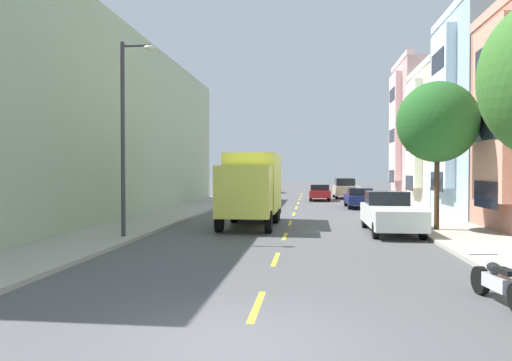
{
  "coord_description": "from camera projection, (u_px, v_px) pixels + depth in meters",
  "views": [
    {
      "loc": [
        1.04,
        -7.22,
        2.65
      ],
      "look_at": [
        -2.25,
        21.32,
        2.06
      ],
      "focal_mm": 33.56,
      "sensor_mm": 36.0,
      "label": 1
    }
  ],
  "objects": [
    {
      "name": "ground_plane",
      "position": [
        298.0,
        205.0,
        37.14
      ],
      "size": [
        160.0,
        160.0,
        0.0
      ],
      "primitive_type": "plane",
      "color": "#4C4C4F"
    },
    {
      "name": "street_lamp",
      "position": [
        126.0,
        125.0,
        18.21
      ],
      "size": [
        1.35,
        0.28,
        7.4
      ],
      "color": "#38383D",
      "rests_on": "sidewalk_left"
    },
    {
      "name": "parked_pickup_white",
      "position": [
        390.0,
        213.0,
        20.43
      ],
      "size": [
        2.03,
        5.31,
        1.73
      ],
      "color": "silver",
      "rests_on": "ground_plane"
    },
    {
      "name": "parked_sedan_navy",
      "position": [
        359.0,
        197.0,
        33.96
      ],
      "size": [
        1.87,
        4.53,
        1.43
      ],
      "color": "navy",
      "rests_on": "ground_plane"
    },
    {
      "name": "lane_centerline_dashes",
      "position": [
        295.0,
        211.0,
        31.68
      ],
      "size": [
        0.14,
        47.2,
        0.01
      ],
      "color": "yellow",
      "rests_on": "ground_plane"
    },
    {
      "name": "townhouse_fourth_cream",
      "position": [
        497.0,
        139.0,
        33.98
      ],
      "size": [
        11.76,
        7.44,
        10.2
      ],
      "color": "beige",
      "rests_on": "ground_plane"
    },
    {
      "name": "delivery_box_truck",
      "position": [
        252.0,
        185.0,
        23.19
      ],
      "size": [
        2.41,
        7.08,
        3.47
      ],
      "color": "#D8D84C",
      "rests_on": "ground_plane"
    },
    {
      "name": "townhouse_fifth_rose",
      "position": [
        468.0,
        132.0,
        41.49
      ],
      "size": [
        12.63,
        7.44,
        12.42
      ],
      "color": "#CC9E9E",
      "rests_on": "ground_plane"
    },
    {
      "name": "parked_suv_champagne",
      "position": [
        344.0,
        188.0,
        45.56
      ],
      "size": [
        2.06,
        4.84,
        1.93
      ],
      "color": "tan",
      "rests_on": "ground_plane"
    },
    {
      "name": "street_tree_second",
      "position": [
        437.0,
        122.0,
        20.41
      ],
      "size": [
        3.4,
        3.4,
        6.32
      ],
      "color": "#47331E",
      "rests_on": "sidewalk_right"
    },
    {
      "name": "sidewalk_right",
      "position": [
        396.0,
        207.0,
        34.34
      ],
      "size": [
        3.2,
        120.0,
        0.14
      ],
      "primitive_type": "cube",
      "color": "#A39E93",
      "rests_on": "ground_plane"
    },
    {
      "name": "apartment_block_opposite",
      "position": [
        64.0,
        127.0,
        28.67
      ],
      "size": [
        10.0,
        36.0,
        10.49
      ],
      "primitive_type": "cube",
      "color": "#99AD8E",
      "rests_on": "ground_plane"
    },
    {
      "name": "parked_motorcycle",
      "position": [
        498.0,
        283.0,
        9.5
      ],
      "size": [
        0.62,
        2.05,
        0.9
      ],
      "color": "black",
      "rests_on": "ground_plane"
    },
    {
      "name": "parked_suv_burgundy",
      "position": [
        267.0,
        185.0,
        57.5
      ],
      "size": [
        2.08,
        4.85,
        1.93
      ],
      "color": "maroon",
      "rests_on": "ground_plane"
    },
    {
      "name": "parked_sedan_silver",
      "position": [
        241.0,
        195.0,
        37.21
      ],
      "size": [
        1.89,
        4.53,
        1.43
      ],
      "color": "#B2B5BA",
      "rests_on": "ground_plane"
    },
    {
      "name": "sidewalk_left",
      "position": [
        202.0,
        205.0,
        35.97
      ],
      "size": [
        3.2,
        120.0,
        0.14
      ],
      "primitive_type": "cube",
      "color": "#A39E93",
      "rests_on": "ground_plane"
    },
    {
      "name": "moving_red_sedan",
      "position": [
        320.0,
        192.0,
        42.41
      ],
      "size": [
        1.8,
        4.5,
        1.43
      ],
      "color": "#AD1E1E",
      "rests_on": "ground_plane"
    }
  ]
}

